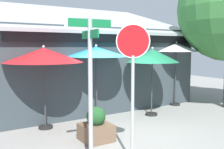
# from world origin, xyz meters

# --- Properties ---
(ground_plane) EXTENTS (28.00, 28.00, 0.10)m
(ground_plane) POSITION_xyz_m (0.00, 0.00, -0.05)
(ground_plane) COLOR gray
(cafe_building) EXTENTS (8.84, 5.83, 4.67)m
(cafe_building) POSITION_xyz_m (0.76, 4.53, 1.73)
(cafe_building) COLOR #333D42
(cafe_building) RESTS_ON ground
(street_sign_post) EXTENTS (0.96, 0.90, 3.11)m
(street_sign_post) POSITION_xyz_m (-2.10, -1.68, 1.91)
(street_sign_post) COLOR #A8AAB2
(street_sign_post) RESTS_ON ground
(stop_sign) EXTENTS (0.60, 0.42, 3.02)m
(stop_sign) POSITION_xyz_m (-1.18, -1.88, 2.07)
(stop_sign) COLOR #A8AAB2
(stop_sign) RESTS_ON ground
(patio_umbrella_crimson_left) EXTENTS (2.43, 2.43, 2.59)m
(patio_umbrella_crimson_left) POSITION_xyz_m (-2.01, 1.54, 2.28)
(patio_umbrella_crimson_left) COLOR black
(patio_umbrella_crimson_left) RESTS_ON ground
(patio_umbrella_teal_center) EXTENTS (2.16, 2.16, 2.62)m
(patio_umbrella_teal_center) POSITION_xyz_m (-0.17, 1.59, 2.35)
(patio_umbrella_teal_center) COLOR black
(patio_umbrella_teal_center) RESTS_ON ground
(patio_umbrella_forest_green_right) EXTENTS (1.94, 1.94, 2.54)m
(patio_umbrella_forest_green_right) POSITION_xyz_m (1.84, 1.00, 2.20)
(patio_umbrella_forest_green_right) COLOR black
(patio_umbrella_forest_green_right) RESTS_ON ground
(patio_umbrella_ivory_far_right) EXTENTS (1.91, 1.91, 2.76)m
(patio_umbrella_ivory_far_right) POSITION_xyz_m (3.83, 1.76, 2.48)
(patio_umbrella_ivory_far_right) COLOR black
(patio_umbrella_ivory_far_right) RESTS_ON ground
(sidewalk_planter) EXTENTS (0.80, 0.80, 0.93)m
(sidewalk_planter) POSITION_xyz_m (-1.19, -0.24, 0.37)
(sidewalk_planter) COLOR brown
(sidewalk_planter) RESTS_ON ground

